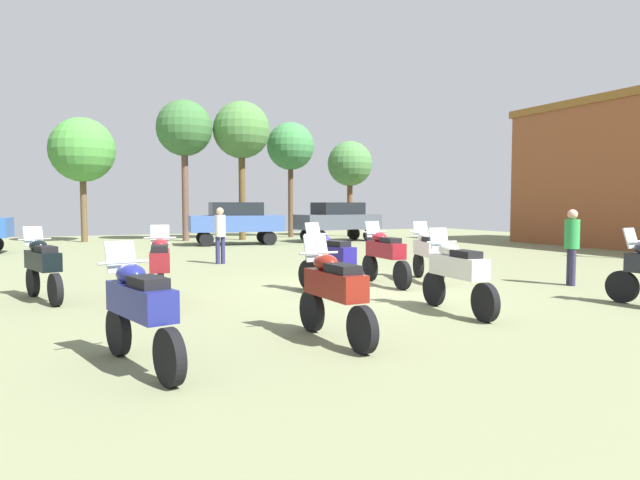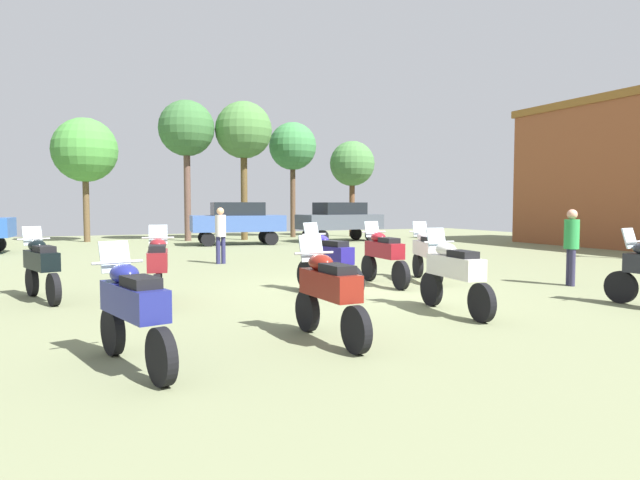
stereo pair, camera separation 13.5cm
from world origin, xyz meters
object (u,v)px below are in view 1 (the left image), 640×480
object	(u,v)px
motorcycle_7	(160,266)
motorcycle_12	(42,265)
motorcycle_2	(427,252)
motorcycle_5	(330,260)
tree_3	(184,130)
motorcycle_1	(385,254)
tree_4	(82,150)
motorcycle_6	(457,272)
motorcycle_3	(334,291)
motorcycle_9	(140,308)
tree_2	(291,147)
car_2	(236,220)
person_2	(220,231)
person_1	(572,241)
car_3	(338,219)
tree_7	(350,164)
tree_5	(242,131)

from	to	relation	value
motorcycle_7	motorcycle_12	world-z (taller)	motorcycle_7
motorcycle_2	motorcycle_5	world-z (taller)	motorcycle_5
motorcycle_5	tree_3	size ratio (longest dim) A/B	0.30
motorcycle_1	motorcycle_12	size ratio (longest dim) A/B	1.09
tree_4	motorcycle_12	bearing A→B (deg)	-94.38
motorcycle_6	motorcycle_3	bearing A→B (deg)	-156.51
motorcycle_3	motorcycle_9	distance (m)	2.64
motorcycle_2	motorcycle_1	bearing A→B (deg)	-155.96
tree_3	motorcycle_3	bearing A→B (deg)	-96.23
motorcycle_7	tree_2	bearing A→B (deg)	71.41
motorcycle_2	motorcycle_5	xyz separation A→B (m)	(-3.13, -0.88, 0.02)
motorcycle_7	tree_2	xyz separation A→B (m)	(10.43, 19.49, 4.46)
motorcycle_6	car_2	size ratio (longest dim) A/B	0.50
motorcycle_1	motorcycle_3	distance (m)	5.70
motorcycle_3	motorcycle_5	distance (m)	4.13
car_2	motorcycle_7	bearing A→B (deg)	165.46
tree_3	person_2	bearing A→B (deg)	-96.14
motorcycle_2	person_1	world-z (taller)	person_1
car_3	motorcycle_2	bearing A→B (deg)	156.59
car_2	tree_7	distance (m)	9.58
motorcycle_3	person_2	distance (m)	10.82
car_3	tree_5	xyz separation A→B (m)	(-4.12, 3.23, 4.61)
tree_7	tree_3	bearing A→B (deg)	-178.90
tree_2	tree_3	world-z (taller)	tree_3
tree_2	tree_7	bearing A→B (deg)	-11.23
tree_4	motorcycle_9	bearing A→B (deg)	-90.63
person_1	tree_2	bearing A→B (deg)	-156.84
car_2	person_2	size ratio (longest dim) A/B	2.48
motorcycle_5	person_1	xyz separation A→B (m)	(5.75, -1.18, 0.31)
car_2	tree_4	bearing A→B (deg)	58.21
person_1	car_2	bearing A→B (deg)	-141.64
motorcycle_2	motorcycle_12	distance (m)	8.68
car_2	tree_7	size ratio (longest dim) A/B	0.80
person_2	tree_5	world-z (taller)	tree_5
car_3	tree_5	distance (m)	6.97
person_1	motorcycle_2	bearing A→B (deg)	-101.77
tree_4	motorcycle_3	bearing A→B (deg)	-84.37
car_3	tree_5	world-z (taller)	tree_5
person_1	tree_5	xyz separation A→B (m)	(-2.06, 19.73, 4.72)
motorcycle_1	motorcycle_2	size ratio (longest dim) A/B	1.08
car_2	car_3	world-z (taller)	same
motorcycle_7	car_2	size ratio (longest dim) A/B	0.47
motorcycle_1	tree_2	world-z (taller)	tree_2
motorcycle_6	person_2	distance (m)	9.94
motorcycle_6	motorcycle_12	size ratio (longest dim) A/B	1.07
motorcycle_12	motorcycle_1	bearing A→B (deg)	-23.58
tree_4	tree_2	bearing A→B (deg)	-2.30
motorcycle_3	motorcycle_9	world-z (taller)	motorcycle_9
person_2	car_2	bearing A→B (deg)	69.81
motorcycle_2	motorcycle_12	size ratio (longest dim) A/B	1.00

